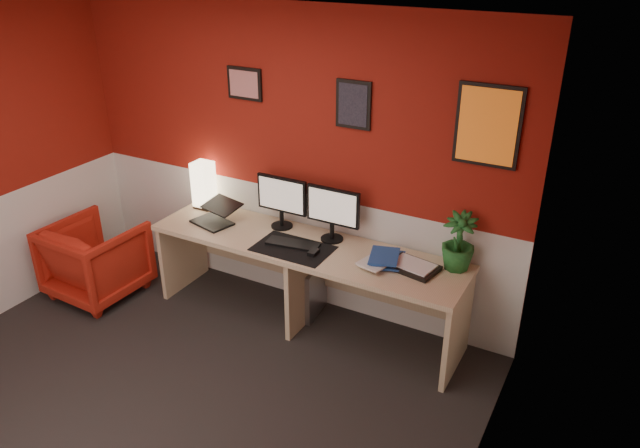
{
  "coord_description": "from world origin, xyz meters",
  "views": [
    {
      "loc": [
        2.48,
        -2.26,
        2.95
      ],
      "look_at": [
        0.6,
        1.21,
        1.05
      ],
      "focal_mm": 34.18,
      "sensor_mm": 36.0,
      "label": 1
    }
  ],
  "objects": [
    {
      "name": "mouse",
      "position": [
        0.5,
        1.29,
        0.75
      ],
      "size": [
        0.06,
        0.1,
        0.03
      ],
      "primitive_type": "cube",
      "rotation": [
        0.0,
        0.0,
        0.04
      ],
      "color": "black",
      "rests_on": "desk_mat"
    },
    {
      "name": "wainscot_back",
      "position": [
        0.0,
        1.75,
        0.5
      ],
      "size": [
        4.0,
        0.01,
        1.0
      ],
      "primitive_type": "cube",
      "color": "silver",
      "rests_on": "ground"
    },
    {
      "name": "art_left",
      "position": [
        -0.38,
        1.74,
        1.85
      ],
      "size": [
        0.32,
        0.02,
        0.26
      ],
      "primitive_type": "cube",
      "color": "red",
      "rests_on": "wall_back"
    },
    {
      "name": "shoji_lamp",
      "position": [
        -0.78,
        1.61,
        0.93
      ],
      "size": [
        0.16,
        0.16,
        0.4
      ],
      "primitive_type": "cube",
      "color": "#FFE5B2",
      "rests_on": "desk"
    },
    {
      "name": "monitor_right",
      "position": [
        0.5,
        1.58,
        1.02
      ],
      "size": [
        0.45,
        0.06,
        0.58
      ],
      "primitive_type": "cube",
      "color": "black",
      "rests_on": "desk"
    },
    {
      "name": "book_bottom",
      "position": [
        0.93,
        1.43,
        0.74
      ],
      "size": [
        0.29,
        0.35,
        0.03
      ],
      "primitive_type": "imported",
      "rotation": [
        0.0,
        0.0,
        0.24
      ],
      "color": "#1F4691",
      "rests_on": "desk"
    },
    {
      "name": "desk",
      "position": [
        0.36,
        1.41,
        0.36
      ],
      "size": [
        2.6,
        0.65,
        0.73
      ],
      "primitive_type": "cube",
      "color": "tan",
      "rests_on": "ground"
    },
    {
      "name": "zen_tray",
      "position": [
        1.24,
        1.45,
        0.74
      ],
      "size": [
        0.39,
        0.31,
        0.03
      ],
      "primitive_type": "cube",
      "rotation": [
        0.0,
        0.0,
        -0.19
      ],
      "color": "black",
      "rests_on": "desk"
    },
    {
      "name": "ceiling",
      "position": [
        0.0,
        0.0,
        2.5
      ],
      "size": [
        4.0,
        3.5,
        0.01
      ],
      "primitive_type": "cube",
      "color": "white",
      "rests_on": "ground"
    },
    {
      "name": "book_middle",
      "position": [
        0.9,
        1.38,
        0.77
      ],
      "size": [
        0.26,
        0.31,
        0.02
      ],
      "primitive_type": "imported",
      "rotation": [
        0.0,
        0.0,
        -0.26
      ],
      "color": "silver",
      "rests_on": "book_bottom"
    },
    {
      "name": "laptop",
      "position": [
        -0.52,
        1.36,
        0.84
      ],
      "size": [
        0.38,
        0.3,
        0.22
      ],
      "primitive_type": "cube",
      "rotation": [
        0.0,
        0.0,
        -0.24
      ],
      "color": "black",
      "rests_on": "desk"
    },
    {
      "name": "wall_right",
      "position": [
        2.0,
        0.0,
        1.25
      ],
      "size": [
        0.01,
        3.5,
        2.5
      ],
      "primitive_type": "cube",
      "color": "maroon",
      "rests_on": "ground"
    },
    {
      "name": "art_right",
      "position": [
        1.59,
        1.74,
        1.78
      ],
      "size": [
        0.44,
        0.02,
        0.56
      ],
      "primitive_type": "cube",
      "color": "orange",
      "rests_on": "wall_back"
    },
    {
      "name": "armchair",
      "position": [
        -1.5,
        0.93,
        0.34
      ],
      "size": [
        0.75,
        0.77,
        0.68
      ],
      "primitive_type": "imported",
      "rotation": [
        0.0,
        0.0,
        3.1
      ],
      "color": "#B02112",
      "rests_on": "ground"
    },
    {
      "name": "pc_tower",
      "position": [
        0.29,
        1.58,
        0.23
      ],
      "size": [
        0.24,
        0.47,
        0.45
      ],
      "primitive_type": "cube",
      "rotation": [
        0.0,
        0.0,
        0.1
      ],
      "color": "#99999E",
      "rests_on": "ground"
    },
    {
      "name": "monitor_left",
      "position": [
        0.03,
        1.59,
        1.02
      ],
      "size": [
        0.45,
        0.06,
        0.58
      ],
      "primitive_type": "cube",
      "color": "black",
      "rests_on": "desk"
    },
    {
      "name": "keyboard",
      "position": [
        0.28,
        1.35,
        0.74
      ],
      "size": [
        0.44,
        0.2,
        0.02
      ],
      "primitive_type": "cube",
      "rotation": [
        0.0,
        0.0,
        0.15
      ],
      "color": "black",
      "rests_on": "desk_mat"
    },
    {
      "name": "ground",
      "position": [
        0.0,
        0.0,
        0.0
      ],
      "size": [
        4.0,
        3.5,
        0.01
      ],
      "primitive_type": "cube",
      "color": "black",
      "rests_on": "ground"
    },
    {
      "name": "wall_back",
      "position": [
        0.0,
        1.75,
        1.25
      ],
      "size": [
        4.0,
        0.01,
        2.5
      ],
      "primitive_type": "cube",
      "color": "maroon",
      "rests_on": "ground"
    },
    {
      "name": "desk_mat",
      "position": [
        0.31,
        1.3,
        0.73
      ],
      "size": [
        0.6,
        0.38,
        0.01
      ],
      "primitive_type": "cube",
      "color": "black",
      "rests_on": "desk"
    },
    {
      "name": "potted_plant",
      "position": [
        1.51,
        1.61,
        0.95
      ],
      "size": [
        0.25,
        0.25,
        0.44
      ],
      "primitive_type": "imported",
      "rotation": [
        0.0,
        0.0,
        0.01
      ],
      "color": "#19591E",
      "rests_on": "desk"
    },
    {
      "name": "book_top",
      "position": [
        0.92,
        1.38,
        0.79
      ],
      "size": [
        0.28,
        0.33,
        0.03
      ],
      "primitive_type": "imported",
      "rotation": [
        0.0,
        0.0,
        0.28
      ],
      "color": "#1F4691",
      "rests_on": "book_middle"
    },
    {
      "name": "art_center",
      "position": [
        0.59,
        1.74,
        1.8
      ],
      "size": [
        0.28,
        0.02,
        0.36
      ],
      "primitive_type": "cube",
      "color": "black",
      "rests_on": "wall_back"
    }
  ]
}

